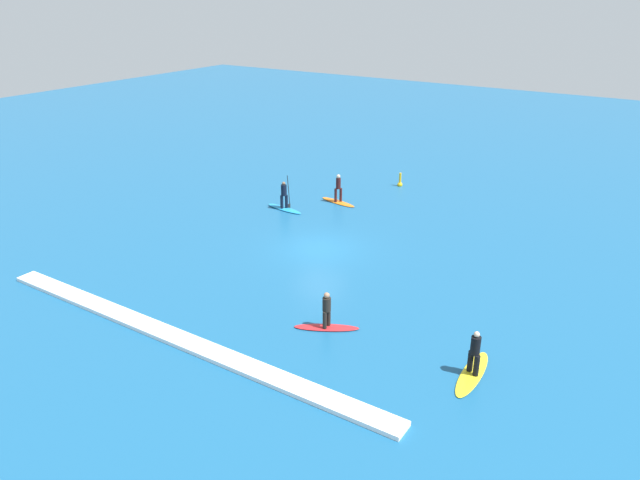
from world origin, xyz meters
TOP-DOWN VIEW (x-y plane):
  - ground_plane at (0.00, 0.00)m, footprint 120.00×120.00m
  - surfer_on_blue_board at (-5.25, 3.94)m, footprint 2.88×1.02m
  - surfer_on_orange_board at (-3.04, 6.90)m, footprint 2.85×1.16m
  - surfer_on_red_board at (4.68, -6.73)m, footprint 2.64×1.84m
  - surfer_on_yellow_board at (10.86, -6.55)m, footprint 0.88×3.21m
  - marker_buoy at (-1.20, 12.33)m, footprint 0.37×0.37m
  - wave_crest at (0.00, -10.74)m, footprint 20.30×0.90m

SIDE VIEW (x-z plane):
  - ground_plane at x=0.00m, z-range 0.00..0.00m
  - wave_crest at x=0.00m, z-range 0.00..0.18m
  - marker_buoy at x=-1.20m, z-range -0.31..0.74m
  - surfer_on_yellow_board at x=10.86m, z-range -0.43..1.39m
  - surfer_on_red_board at x=4.68m, z-range -0.34..1.33m
  - surfer_on_blue_board at x=-5.25m, z-range -0.62..1.61m
  - surfer_on_orange_board at x=-3.04m, z-range -0.41..1.51m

